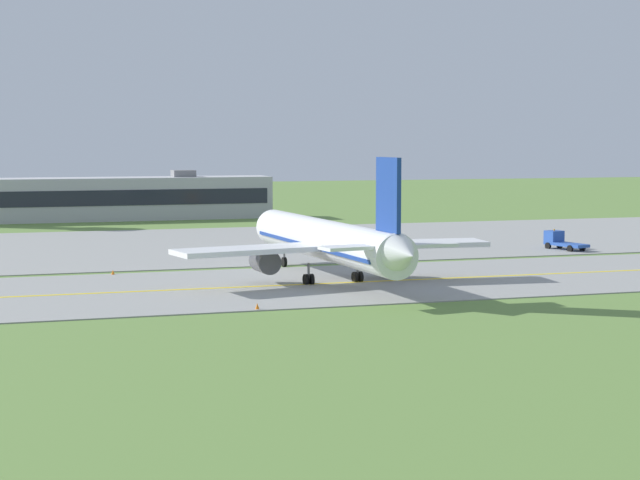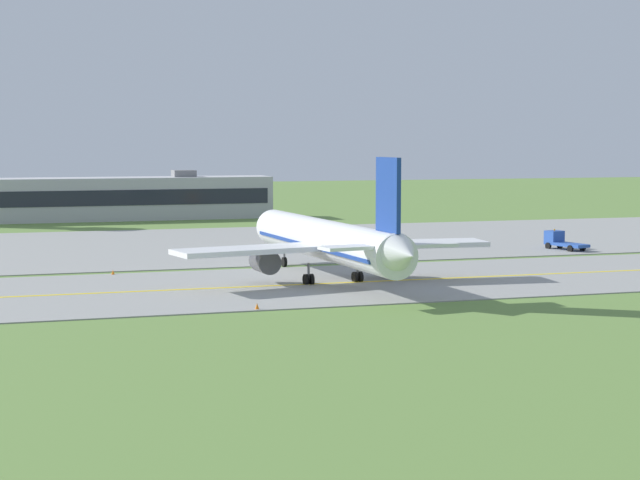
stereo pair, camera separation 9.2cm
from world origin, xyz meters
name	(u,v)px [view 2 (the right image)]	position (x,y,z in m)	size (l,w,h in m)	color
ground_plane	(348,283)	(0.00, 0.00, 0.00)	(500.00, 500.00, 0.00)	olive
taxiway_strip	(348,283)	(0.00, 0.00, 0.05)	(240.00, 28.00, 0.10)	gray
apron_pad	(318,241)	(10.00, 42.00, 0.05)	(140.00, 52.00, 0.10)	gray
taxiway_centreline	(348,282)	(0.00, 0.00, 0.11)	(220.00, 0.60, 0.01)	yellow
airplane_lead	(328,241)	(-1.53, 1.70, 4.13)	(32.47, 39.64, 12.70)	white
service_truck_baggage	(561,241)	(36.77, 22.22, 1.18)	(3.45, 6.69, 2.59)	#264CA5
service_truck_fuel	(320,232)	(9.59, 39.63, 1.53)	(3.12, 6.26, 2.60)	orange
terminal_building	(127,198)	(-10.24, 91.51, 3.79)	(51.60, 8.98, 8.72)	#B2B2B7
traffic_cone_near_edge	(113,273)	(-21.51, 13.36, 0.30)	(0.44, 0.44, 0.60)	orange
traffic_cone_mid_edge	(257,307)	(-12.59, -13.37, 0.30)	(0.44, 0.44, 0.60)	orange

